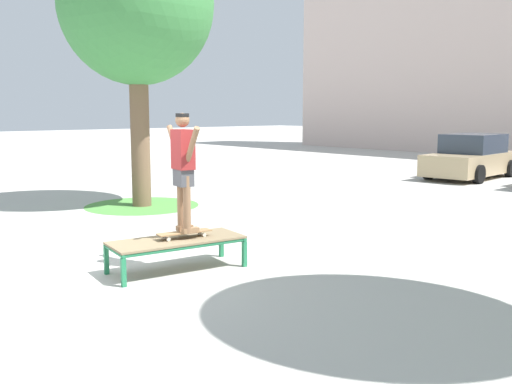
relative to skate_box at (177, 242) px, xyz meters
name	(u,v)px	position (x,y,z in m)	size (l,w,h in m)	color
ground_plane	(98,273)	(-0.62, -0.92, -0.41)	(120.00, 120.00, 0.00)	#B7B5AD
skate_box	(177,242)	(0.00, 0.00, 0.00)	(1.03, 1.99, 0.46)	#237A4C
skateboard	(184,233)	(0.02, 0.12, 0.12)	(0.32, 0.82, 0.09)	#9E754C
skater	(183,164)	(0.02, 0.12, 1.12)	(1.00, 0.33, 1.69)	#8E6647
tree_near_left	(136,5)	(-5.37, 2.49, 4.29)	(3.58, 3.58, 6.63)	brown
grass_patch_near_left	(142,206)	(-5.37, 2.49, -0.41)	(2.73, 2.73, 0.01)	#519342
car_tan	(471,158)	(-3.16, 13.95, 0.28)	(2.19, 4.33, 1.50)	tan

